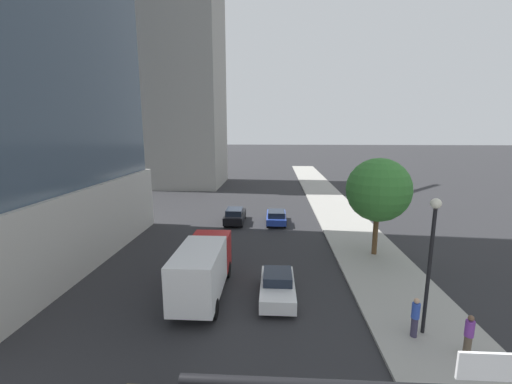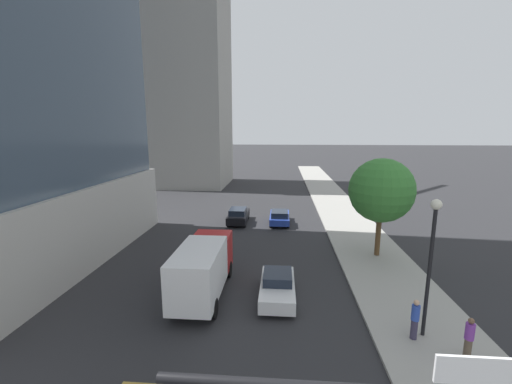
{
  "view_description": "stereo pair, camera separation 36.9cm",
  "coord_description": "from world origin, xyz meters",
  "px_view_note": "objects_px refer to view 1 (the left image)",
  "views": [
    {
      "loc": [
        1.48,
        -0.98,
        9.04
      ],
      "look_at": [
        0.55,
        15.46,
        5.88
      ],
      "focal_mm": 22.85,
      "sensor_mm": 36.0,
      "label": 1
    },
    {
      "loc": [
        1.85,
        -0.96,
        9.04
      ],
      "look_at": [
        0.55,
        15.46,
        5.88
      ],
      "focal_mm": 22.85,
      "sensor_mm": 36.0,
      "label": 2
    }
  ],
  "objects_px": {
    "car_white": "(278,286)",
    "car_black": "(235,216)",
    "street_lamp": "(431,248)",
    "street_tree": "(378,190)",
    "pedestrian_purple_shirt": "(469,335)",
    "box_truck": "(203,267)",
    "car_blue": "(276,217)",
    "pedestrian_blue_shirt": "(415,317)",
    "construction_building": "(182,68)"
  },
  "relations": [
    {
      "from": "car_black",
      "to": "pedestrian_blue_shirt",
      "type": "bearing_deg",
      "value": -60.47
    },
    {
      "from": "construction_building",
      "to": "box_truck",
      "type": "xyz_separation_m",
      "value": [
        10.89,
        -36.89,
        -16.85
      ]
    },
    {
      "from": "street_tree",
      "to": "pedestrian_blue_shirt",
      "type": "distance_m",
      "value": 10.51
    },
    {
      "from": "street_tree",
      "to": "car_blue",
      "type": "bearing_deg",
      "value": 132.27
    },
    {
      "from": "street_tree",
      "to": "car_blue",
      "type": "distance_m",
      "value": 11.32
    },
    {
      "from": "street_lamp",
      "to": "street_tree",
      "type": "height_order",
      "value": "street_tree"
    },
    {
      "from": "car_white",
      "to": "pedestrian_blue_shirt",
      "type": "xyz_separation_m",
      "value": [
        5.92,
        -3.19,
        0.35
      ]
    },
    {
      "from": "construction_building",
      "to": "car_white",
      "type": "distance_m",
      "value": 43.6
    },
    {
      "from": "construction_building",
      "to": "street_tree",
      "type": "height_order",
      "value": "construction_building"
    },
    {
      "from": "street_lamp",
      "to": "car_blue",
      "type": "relative_size",
      "value": 1.48
    },
    {
      "from": "car_black",
      "to": "box_truck",
      "type": "bearing_deg",
      "value": -90.0
    },
    {
      "from": "car_blue",
      "to": "pedestrian_blue_shirt",
      "type": "xyz_separation_m",
      "value": [
        5.92,
        -17.52,
        0.36
      ]
    },
    {
      "from": "street_lamp",
      "to": "pedestrian_blue_shirt",
      "type": "relative_size",
      "value": 3.39
    },
    {
      "from": "construction_building",
      "to": "pedestrian_purple_shirt",
      "type": "height_order",
      "value": "construction_building"
    },
    {
      "from": "pedestrian_purple_shirt",
      "to": "box_truck",
      "type": "bearing_deg",
      "value": 159.67
    },
    {
      "from": "car_blue",
      "to": "box_truck",
      "type": "height_order",
      "value": "box_truck"
    },
    {
      "from": "car_white",
      "to": "pedestrian_purple_shirt",
      "type": "height_order",
      "value": "pedestrian_purple_shirt"
    },
    {
      "from": "car_blue",
      "to": "car_black",
      "type": "xyz_separation_m",
      "value": [
        -4.05,
        0.08,
        0.03
      ]
    },
    {
      "from": "construction_building",
      "to": "car_white",
      "type": "bearing_deg",
      "value": -67.93
    },
    {
      "from": "car_white",
      "to": "car_black",
      "type": "distance_m",
      "value": 14.97
    },
    {
      "from": "car_blue",
      "to": "car_white",
      "type": "bearing_deg",
      "value": -90.0
    },
    {
      "from": "street_tree",
      "to": "pedestrian_purple_shirt",
      "type": "xyz_separation_m",
      "value": [
        0.44,
        -10.86,
        -3.83
      ]
    },
    {
      "from": "construction_building",
      "to": "pedestrian_purple_shirt",
      "type": "bearing_deg",
      "value": -61.39
    },
    {
      "from": "pedestrian_purple_shirt",
      "to": "car_blue",
      "type": "bearing_deg",
      "value": 111.96
    },
    {
      "from": "construction_building",
      "to": "street_lamp",
      "type": "bearing_deg",
      "value": -61.71
    },
    {
      "from": "car_white",
      "to": "box_truck",
      "type": "relative_size",
      "value": 0.64
    },
    {
      "from": "construction_building",
      "to": "street_lamp",
      "type": "distance_m",
      "value": 47.38
    },
    {
      "from": "construction_building",
      "to": "pedestrian_blue_shirt",
      "type": "bearing_deg",
      "value": -62.49
    },
    {
      "from": "street_lamp",
      "to": "car_black",
      "type": "relative_size",
      "value": 1.41
    },
    {
      "from": "car_black",
      "to": "street_lamp",
      "type": "bearing_deg",
      "value": -58.73
    },
    {
      "from": "car_white",
      "to": "car_black",
      "type": "relative_size",
      "value": 0.97
    },
    {
      "from": "pedestrian_blue_shirt",
      "to": "street_tree",
      "type": "bearing_deg",
      "value": 83.2
    },
    {
      "from": "car_blue",
      "to": "car_black",
      "type": "bearing_deg",
      "value": 178.89
    },
    {
      "from": "street_lamp",
      "to": "car_white",
      "type": "height_order",
      "value": "street_lamp"
    },
    {
      "from": "box_truck",
      "to": "pedestrian_purple_shirt",
      "type": "bearing_deg",
      "value": -20.33
    },
    {
      "from": "street_lamp",
      "to": "car_blue",
      "type": "xyz_separation_m",
      "value": [
        -6.44,
        17.2,
        -3.41
      ]
    },
    {
      "from": "box_truck",
      "to": "pedestrian_blue_shirt",
      "type": "height_order",
      "value": "box_truck"
    },
    {
      "from": "construction_building",
      "to": "car_blue",
      "type": "height_order",
      "value": "construction_building"
    },
    {
      "from": "pedestrian_blue_shirt",
      "to": "box_truck",
      "type": "bearing_deg",
      "value": 162.45
    },
    {
      "from": "car_white",
      "to": "car_black",
      "type": "xyz_separation_m",
      "value": [
        -4.05,
        14.41,
        0.03
      ]
    },
    {
      "from": "construction_building",
      "to": "pedestrian_purple_shirt",
      "type": "relative_size",
      "value": 24.91
    },
    {
      "from": "construction_building",
      "to": "car_blue",
      "type": "xyz_separation_m",
      "value": [
        14.94,
        -22.53,
        -17.87
      ]
    },
    {
      "from": "pedestrian_blue_shirt",
      "to": "pedestrian_purple_shirt",
      "type": "bearing_deg",
      "value": -35.28
    },
    {
      "from": "car_black",
      "to": "box_truck",
      "type": "height_order",
      "value": "box_truck"
    },
    {
      "from": "street_lamp",
      "to": "box_truck",
      "type": "bearing_deg",
      "value": 164.88
    },
    {
      "from": "car_black",
      "to": "construction_building",
      "type": "bearing_deg",
      "value": 115.88
    },
    {
      "from": "car_black",
      "to": "pedestrian_blue_shirt",
      "type": "distance_m",
      "value": 20.23
    },
    {
      "from": "street_tree",
      "to": "pedestrian_purple_shirt",
      "type": "height_order",
      "value": "street_tree"
    },
    {
      "from": "pedestrian_blue_shirt",
      "to": "pedestrian_purple_shirt",
      "type": "relative_size",
      "value": 1.03
    },
    {
      "from": "street_tree",
      "to": "car_white",
      "type": "distance_m",
      "value": 10.5
    }
  ]
}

